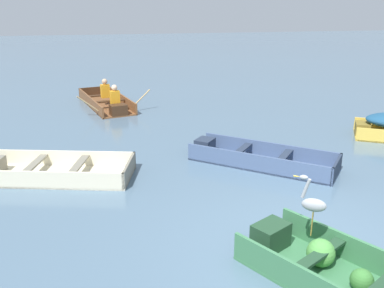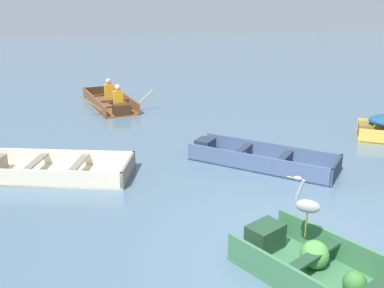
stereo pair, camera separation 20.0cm
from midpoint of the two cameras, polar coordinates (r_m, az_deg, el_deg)
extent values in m
plane|color=slate|center=(6.47, 16.42, -13.95)|extent=(80.00, 80.00, 0.00)
cube|color=#387047|center=(6.18, 22.86, -14.21)|extent=(1.46, 2.41, 0.41)
cube|color=#1E3D27|center=(6.30, 10.64, -12.04)|extent=(0.62, 0.57, 0.37)
cube|color=#1E3D27|center=(5.88, 16.81, -14.09)|extent=(0.96, 0.66, 0.04)
cube|color=#1E3D27|center=(5.57, 24.24, -17.06)|extent=(0.96, 0.66, 0.04)
sphere|color=#4C9342|center=(6.05, 16.97, -13.91)|extent=(0.38, 0.38, 0.38)
sphere|color=#387533|center=(5.78, 21.83, -16.78)|extent=(0.28, 0.28, 0.28)
cube|color=#475B7F|center=(9.38, 9.92, -2.72)|extent=(3.04, 2.69, 0.04)
cube|color=#475B7F|center=(8.92, 9.02, -2.65)|extent=(2.48, 1.99, 0.38)
cube|color=#475B7F|center=(9.72, 10.86, -0.93)|extent=(2.48, 1.99, 0.38)
cube|color=#273246|center=(8.98, 19.30, -3.35)|extent=(0.63, 0.77, 0.38)
cube|color=#273246|center=(9.81, 2.34, -0.29)|extent=(0.55, 0.56, 0.34)
cube|color=#273246|center=(9.43, 7.32, -0.74)|extent=(0.65, 0.76, 0.04)
cube|color=#273246|center=(9.16, 12.79, -1.68)|extent=(0.65, 0.76, 0.04)
cube|color=beige|center=(9.10, -16.95, -3.97)|extent=(3.20, 1.88, 0.04)
cube|color=beige|center=(8.56, -18.38, -4.45)|extent=(2.92, 0.77, 0.36)
cube|color=beige|center=(9.54, -15.85, -1.78)|extent=(2.92, 0.77, 0.36)
cube|color=gray|center=(8.63, -7.85, -3.42)|extent=(0.33, 1.17, 0.36)
cube|color=gray|center=(9.18, -19.72, -2.40)|extent=(0.42, 1.10, 0.04)
cube|color=gray|center=(8.86, -14.38, -2.63)|extent=(0.42, 1.10, 0.04)
cube|color=olive|center=(12.01, 22.55, 1.78)|extent=(0.55, 0.60, 0.31)
cube|color=brown|center=(14.70, -10.52, 5.15)|extent=(1.91, 3.43, 0.04)
cube|color=brown|center=(14.80, -8.59, 5.97)|extent=(0.89, 3.16, 0.36)
cube|color=brown|center=(14.55, -12.56, 5.52)|extent=(0.89, 3.16, 0.36)
cube|color=#3F2716|center=(16.19, -12.01, 6.88)|extent=(1.07, 0.33, 0.36)
cube|color=#3F2716|center=(13.30, -8.97, 4.58)|extent=(0.57, 0.48, 0.32)
cube|color=#3F2716|center=(14.18, -10.08, 5.71)|extent=(1.01, 0.41, 0.04)
cube|color=#3F2716|center=(15.11, -11.05, 6.45)|extent=(1.01, 0.41, 0.04)
cube|color=orange|center=(14.60, -10.64, 7.01)|extent=(0.32, 0.25, 0.44)
sphere|color=tan|center=(14.54, -10.71, 8.24)|extent=(0.18, 0.18, 0.18)
cube|color=orange|center=(13.52, -9.41, 6.14)|extent=(0.32, 0.25, 0.44)
sphere|color=beige|center=(13.45, -9.48, 7.47)|extent=(0.18, 0.18, 0.18)
cylinder|color=tan|center=(13.78, -5.97, 6.10)|extent=(0.63, 0.21, 0.55)
cylinder|color=tan|center=(13.35, -12.90, 5.31)|extent=(0.63, 0.21, 0.55)
cylinder|color=olive|center=(5.94, 15.88, -10.39)|extent=(0.02, 0.02, 0.35)
cylinder|color=olive|center=(5.99, 15.95, -10.12)|extent=(0.02, 0.02, 0.35)
ellipsoid|color=#93999E|center=(5.84, 16.15, -7.98)|extent=(0.35, 0.29, 0.18)
cylinder|color=#93999E|center=(5.76, 15.16, -5.86)|extent=(0.12, 0.10, 0.28)
ellipsoid|color=#93999E|center=(5.71, 14.89, -4.44)|extent=(0.13, 0.11, 0.06)
cone|color=gold|center=(5.71, 14.10, -4.34)|extent=(0.10, 0.07, 0.02)
camera|label=1|loc=(0.10, -89.40, 0.21)|focal=40.00mm
camera|label=2|loc=(0.10, 90.60, -0.21)|focal=40.00mm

